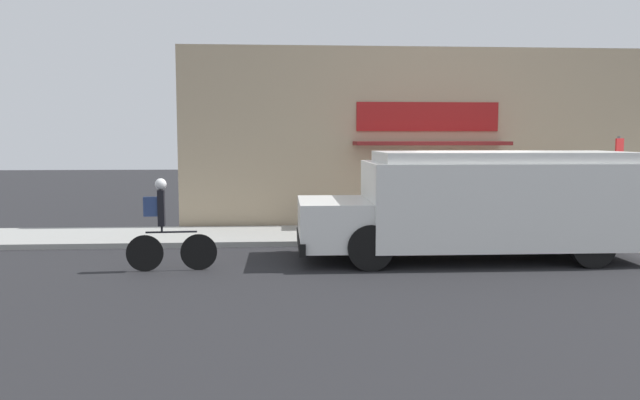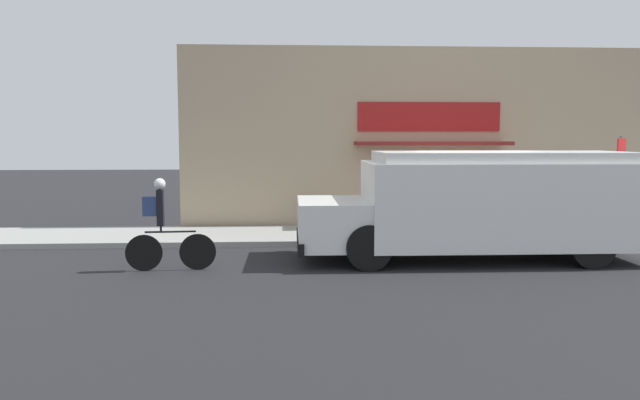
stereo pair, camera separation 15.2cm
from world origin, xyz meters
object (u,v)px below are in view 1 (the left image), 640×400
Objects in this scene: school_bus at (483,202)px; cyclist at (165,227)px; stop_sign_post at (618,169)px; trash_bin at (578,212)px.

cyclist is (-6.34, -0.76, -0.34)m from school_bus.
trash_bin is at bearing 101.11° from stop_sign_post.
stop_sign_post reaches higher than school_bus.
trash_bin is at bearing 42.94° from school_bus.
stop_sign_post is 2.90× the size of trash_bin.
stop_sign_post is (10.32, 2.77, 0.90)m from cyclist.
trash_bin is (3.71, 3.38, -0.63)m from school_bus.
cyclist reaches higher than trash_bin.
trash_bin is (-0.27, 1.38, -1.20)m from stop_sign_post.
stop_sign_post is at bearing 27.32° from school_bus.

